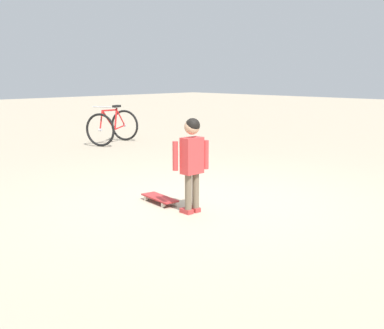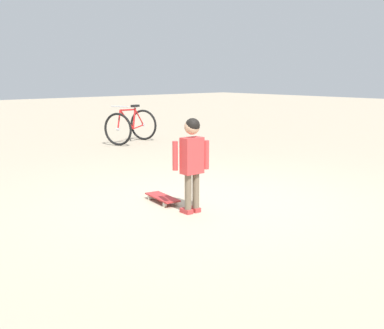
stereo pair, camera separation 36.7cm
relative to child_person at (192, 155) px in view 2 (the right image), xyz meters
The scene contains 4 objects.
ground_plane 0.84m from the child_person, 152.99° to the right, with size 50.00×50.00×0.00m, color tan.
child_person is the anchor object (origin of this frame).
skateboard 0.83m from the child_person, 92.40° to the right, with size 0.28×0.58×0.07m.
bicycle_near 5.78m from the child_person, 117.41° to the right, with size 1.26×1.06×0.85m.
Camera 2 is at (3.89, 4.17, 1.53)m, focal length 45.40 mm.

